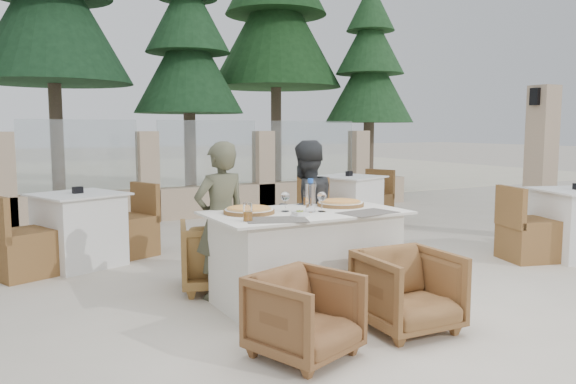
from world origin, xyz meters
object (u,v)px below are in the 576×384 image
pizza_left (249,210)px  bg_table_a (79,230)px  water_bottle (310,195)px  bg_table_c (576,224)px  wine_glass_near (322,201)px  armchair_far_right (304,248)px  armchair_near_left (305,315)px  dining_table (305,257)px  beer_glass_right (307,197)px  diner_left (221,221)px  bg_table_b (349,203)px  armchair_far_left (219,255)px  beer_glass_left (248,212)px  pizza_right (341,203)px  olive_dish (300,213)px  wine_glass_centre (285,200)px  diner_right (305,212)px  armchair_near_right (408,291)px

pizza_left → bg_table_a: (-0.99, 2.12, -0.41)m
water_bottle → bg_table_c: (3.47, 0.02, -0.52)m
wine_glass_near → bg_table_a: (-1.55, 2.32, -0.48)m
armchair_far_right → armchair_near_left: bearing=48.9°
dining_table → bg_table_a: bearing=122.8°
beer_glass_right → diner_left: size_ratio=0.11×
pizza_left → armchair_near_left: (-0.11, -1.08, -0.52)m
armchair_far_right → bg_table_b: size_ratio=0.44×
water_bottle → bg_table_b: bearing=50.1°
dining_table → armchair_far_left: dining_table is taller
diner_left → bg_table_a: bearing=-73.1°
pizza_left → wine_glass_near: 0.60m
water_bottle → beer_glass_left: bearing=-165.3°
beer_glass_right → armchair_far_left: 0.96m
dining_table → pizza_right: 0.61m
beer_glass_right → armchair_far_right: 0.57m
beer_glass_left → water_bottle: bearing=14.7°
olive_dish → bg_table_b: bearing=49.4°
bg_table_b → beer_glass_left: bearing=-155.8°
water_bottle → bg_table_c: bearing=0.3°
wine_glass_centre → diner_left: 0.60m
wine_glass_near → olive_dish: bearing=-158.0°
armchair_far_left → diner_left: diner_left is taller
olive_dish → armchair_far_left: size_ratio=0.16×
dining_table → wine_glass_centre: 0.51m
bg_table_b → diner_right: bearing=-153.4°
bg_table_b → armchair_near_left: bearing=-148.8°
armchair_far_right → bg_table_b: bearing=-144.1°
beer_glass_left → beer_glass_right: beer_glass_right is taller
bg_table_c → bg_table_b: bearing=130.8°
wine_glass_centre → diner_left: diner_left is taller
wine_glass_centre → armchair_far_right: size_ratio=0.25×
bg_table_c → wine_glass_near: bearing=-162.9°
beer_glass_left → beer_glass_right: 0.97m
pizza_right → armchair_near_right: (-0.10, -1.03, -0.51)m
olive_dish → bg_table_a: (-1.29, 2.43, -0.41)m
wine_glass_centre → wine_glass_near: (0.26, -0.15, 0.00)m
wine_glass_near → armchair_near_left: size_ratio=0.31×
diner_right → bg_table_a: size_ratio=0.82×
armchair_far_left → bg_table_b: bg_table_b is taller
water_bottle → wine_glass_near: size_ratio=1.48×
pizza_left → beer_glass_right: beer_glass_right is taller
olive_dish → bg_table_b: size_ratio=0.07×
wine_glass_near → bg_table_a: wine_glass_near is taller
olive_dish → diner_right: size_ratio=0.08×
pizza_right → armchair_far_left: pizza_right is taller
olive_dish → bg_table_c: (3.65, 0.16, -0.41)m
armchair_far_left → armchair_near_right: bearing=133.5°
beer_glass_left → beer_glass_right: size_ratio=0.97×
wine_glass_near → beer_glass_right: bearing=76.6°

